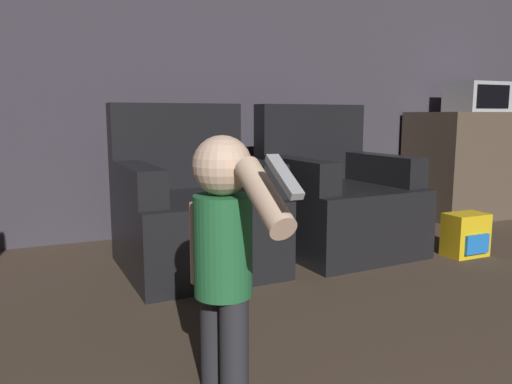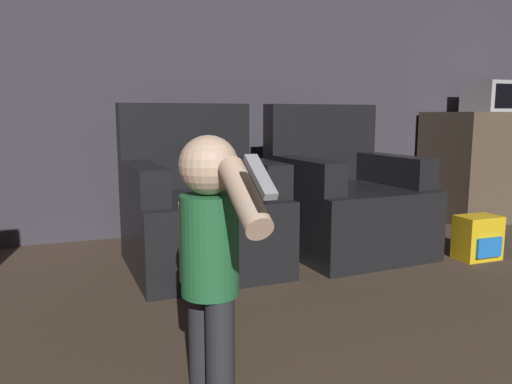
{
  "view_description": "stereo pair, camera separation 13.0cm",
  "coord_description": "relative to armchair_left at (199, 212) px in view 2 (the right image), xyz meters",
  "views": [
    {
      "loc": [
        -1.08,
        0.69,
        0.93
      ],
      "look_at": [
        -0.13,
        2.84,
        0.56
      ],
      "focal_mm": 35.0,
      "sensor_mm": 36.0,
      "label": 1
    },
    {
      "loc": [
        -0.96,
        0.64,
        0.93
      ],
      "look_at": [
        -0.13,
        2.84,
        0.56
      ],
      "focal_mm": 35.0,
      "sensor_mm": 36.0,
      "label": 2
    }
  ],
  "objects": [
    {
      "name": "wall_back",
      "position": [
        0.22,
        0.91,
        0.96
      ],
      "size": [
        8.4,
        0.05,
        2.6
      ],
      "color": "#3D3842",
      "rests_on": "ground_plane"
    },
    {
      "name": "armchair_left",
      "position": [
        0.0,
        0.0,
        0.0
      ],
      "size": [
        0.88,
        0.93,
        1.0
      ],
      "rotation": [
        0.0,
        0.0,
        0.03
      ],
      "color": "black",
      "rests_on": "ground_plane"
    },
    {
      "name": "armchair_right",
      "position": [
        1.02,
        -0.0,
        0.0
      ],
      "size": [
        0.91,
        0.96,
        1.0
      ],
      "rotation": [
        0.0,
        0.0,
        0.06
      ],
      "color": "black",
      "rests_on": "ground_plane"
    },
    {
      "name": "person_toddler",
      "position": [
        -0.33,
        -1.43,
        0.17
      ],
      "size": [
        0.19,
        0.58,
        0.87
      ],
      "rotation": [
        0.0,
        0.0,
        1.89
      ],
      "color": "#28282D",
      "rests_on": "ground_plane"
    },
    {
      "name": "toy_backpack",
      "position": [
        1.72,
        -0.52,
        -0.2
      ],
      "size": [
        0.27,
        0.2,
        0.28
      ],
      "color": "yellow",
      "rests_on": "ground_plane"
    },
    {
      "name": "kitchen_counter",
      "position": [
        2.81,
        0.51,
        0.14
      ],
      "size": [
        1.03,
        0.67,
        0.95
      ],
      "color": "brown",
      "rests_on": "ground_plane"
    },
    {
      "name": "microwave",
      "position": [
        2.89,
        0.51,
        0.75
      ],
      "size": [
        0.55,
        0.37,
        0.27
      ],
      "color": "#B7B7BC",
      "rests_on": "kitchen_counter"
    }
  ]
}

